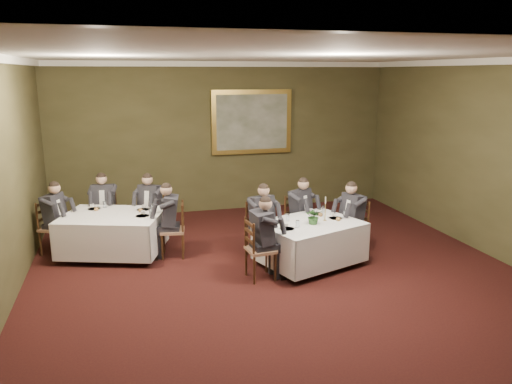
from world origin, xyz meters
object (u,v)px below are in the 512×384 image
chair_main_endleft (260,262)px  chair_sec_endleft (55,239)px  diner_main_endright (353,226)px  chair_sec_backright (152,226)px  centerpiece (314,215)px  painting (252,122)px  diner_sec_backleft (105,214)px  diner_sec_endleft (54,227)px  diner_main_backleft (261,229)px  diner_sec_endright (172,229)px  table_second (113,231)px  chair_sec_backleft (106,225)px  diner_main_backright (299,221)px  diner_main_endleft (261,248)px  chair_main_backright (298,232)px  diner_sec_backright (151,215)px  candlestick (325,211)px  chair_sec_endright (174,241)px  table_main (310,240)px  chair_main_backleft (261,241)px  chair_main_endright (353,238)px

chair_main_endleft → chair_sec_endleft: (-3.33, 2.10, 0.00)m
diner_main_endright → chair_sec_backright: (-3.50, 1.77, -0.23)m
centerpiece → painting: 4.15m
diner_sec_backleft → diner_sec_endleft: 1.08m
diner_main_backleft → diner_sec_endright: 1.59m
table_second → chair_sec_backleft: chair_sec_backleft is taller
diner_main_backright → diner_main_endleft: 1.69m
chair_main_backright → diner_sec_backright: bearing=-55.8°
diner_main_backleft → diner_main_endleft: size_ratio=1.00×
table_second → chair_main_backright: chair_main_backright is taller
chair_sec_endleft → diner_sec_endleft: (0.01, -0.01, 0.23)m
chair_main_backright → candlestick: size_ratio=2.28×
diner_sec_backright → chair_sec_endright: size_ratio=1.35×
chair_sec_endleft → diner_sec_backright: bearing=126.5°
diner_main_backright → centerpiece: bearing=51.0°
table_main → chair_main_backleft: size_ratio=1.97×
chair_main_backright → diner_main_backright: diner_main_backright is taller
diner_sec_backleft → diner_sec_backright: bearing=171.7°
chair_sec_endright → diner_sec_endright: diner_sec_endright is taller
diner_main_endright → centerpiece: bearing=98.6°
diner_sec_backright → diner_sec_endright: 1.08m
chair_main_backright → chair_sec_backleft: size_ratio=1.00×
diner_sec_backleft → chair_sec_endleft: size_ratio=1.35×
table_main → chair_sec_backright: chair_sec_backright is taller
diner_main_endright → diner_sec_endleft: 5.46m
chair_sec_backright → chair_sec_endright: (0.31, -1.05, 0.00)m
chair_main_endright → diner_sec_endleft: bearing=59.2°
chair_main_backleft → chair_sec_backright: 2.34m
diner_sec_endright → table_second: bearing=80.0°
table_main → candlestick: bearing=9.2°
diner_main_endleft → diner_sec_backright: (-1.56, 2.43, 0.00)m
chair_main_backleft → centerpiece: size_ratio=3.27×
chair_sec_endleft → centerpiece: bearing=92.7°
table_main → diner_sec_backleft: bearing=145.0°
chair_main_endright → chair_sec_endleft: 5.48m
chair_sec_backleft → chair_sec_backright: 0.94m
table_main → diner_main_endright: 1.03m
table_main → chair_sec_backleft: bearing=144.9°
diner_main_backleft → chair_sec_backleft: 3.26m
chair_main_endleft → centerpiece: (1.01, 0.24, 0.63)m
chair_sec_endright → diner_sec_backleft: bearing=50.7°
table_main → diner_main_endleft: bearing=-160.9°
diner_sec_endleft → painting: painting is taller
chair_main_endleft → chair_main_backleft: bearing=158.0°
chair_main_endright → chair_sec_endright: 3.28m
candlestick → chair_sec_endleft: bearing=159.6°
diner_main_endright → diner_sec_backleft: 4.85m
diner_sec_backright → diner_sec_endleft: size_ratio=1.00×
diner_main_backright → chair_main_endright: (0.84, -0.59, -0.23)m
chair_main_backleft → centerpiece: (0.72, -0.75, 0.63)m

